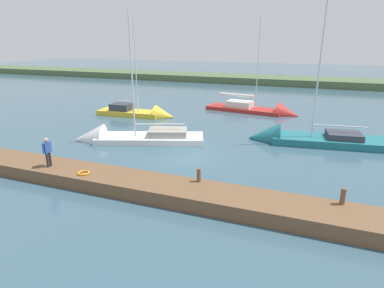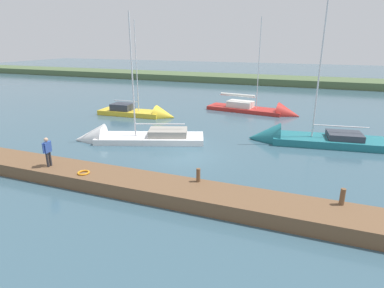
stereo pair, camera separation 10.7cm
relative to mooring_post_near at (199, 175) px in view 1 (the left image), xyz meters
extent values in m
plane|color=#385666|center=(2.71, -4.97, -1.09)|extent=(200.00, 200.00, 0.00)
cube|color=#4C603D|center=(2.71, -47.56, -1.09)|extent=(180.00, 8.00, 2.40)
cube|color=brown|center=(2.71, 0.82, -0.72)|extent=(27.06, 2.34, 0.73)
cylinder|color=brown|center=(0.00, 0.00, 0.00)|extent=(0.21, 0.21, 0.72)
cylinder|color=brown|center=(-6.77, 0.00, 0.03)|extent=(0.22, 0.22, 0.77)
torus|color=orange|center=(6.22, 1.29, -0.31)|extent=(0.66, 0.66, 0.10)
cube|color=#1E6B75|center=(-6.47, -11.51, -0.97)|extent=(8.57, 3.78, 0.88)
cone|color=#1E6B75|center=(-1.69, -10.88, -0.97)|extent=(2.78, 3.02, 2.72)
cube|color=#333842|center=(-7.58, -11.65, -0.30)|extent=(2.70, 2.31, 0.46)
cylinder|color=silver|center=(-5.26, -11.35, 4.46)|extent=(0.12, 0.12, 9.98)
cylinder|color=silver|center=(-7.22, -11.61, 0.41)|extent=(3.93, 0.61, 0.09)
cube|color=white|center=(6.76, -7.35, -1.00)|extent=(8.82, 5.32, 0.74)
cone|color=white|center=(11.33, -5.68, -1.00)|extent=(3.06, 3.21, 2.57)
cube|color=gray|center=(5.41, -7.84, -0.37)|extent=(3.45, 2.78, 0.53)
cylinder|color=silver|center=(7.84, -6.95, 3.98)|extent=(0.11, 0.11, 9.22)
cylinder|color=silver|center=(6.00, -7.63, 0.33)|extent=(3.72, 1.43, 0.09)
cube|color=gold|center=(13.20, -14.97, -1.00)|extent=(7.01, 2.66, 0.81)
cone|color=gold|center=(9.20, -15.20, -1.00)|extent=(2.16, 2.37, 2.26)
cube|color=#333842|center=(14.16, -14.91, -0.25)|extent=(2.25, 1.90, 0.70)
cylinder|color=silver|center=(12.23, -15.02, 3.97)|extent=(0.09, 0.09, 9.13)
cylinder|color=silver|center=(13.68, -14.94, 0.41)|extent=(2.90, 0.25, 0.08)
cube|color=#B22823|center=(2.11, -21.36, -1.03)|extent=(8.78, 3.68, 0.71)
cone|color=#B22823|center=(-2.74, -20.69, -1.03)|extent=(2.62, 2.84, 2.55)
cube|color=silver|center=(2.70, -21.44, -0.33)|extent=(3.03, 2.10, 0.69)
cylinder|color=silver|center=(0.84, -21.19, 4.12)|extent=(0.09, 0.09, 9.60)
cylinder|color=silver|center=(3.07, -21.49, 0.55)|extent=(4.47, 0.69, 0.07)
cylinder|color=silver|center=(3.07, -21.49, 0.67)|extent=(4.06, 0.85, 0.30)
cylinder|color=#28282D|center=(8.76, 1.01, 0.07)|extent=(0.14, 0.14, 0.86)
cylinder|color=#28282D|center=(8.76, 1.22, 0.07)|extent=(0.14, 0.14, 0.86)
cube|color=#2D4C9E|center=(8.76, 1.11, 0.80)|extent=(0.23, 0.47, 0.61)
sphere|color=tan|center=(8.76, 1.11, 1.25)|extent=(0.23, 0.23, 0.23)
cylinder|color=#2D4C9E|center=(8.77, 0.83, 0.82)|extent=(0.09, 0.09, 0.58)
cylinder|color=#2D4C9E|center=(8.76, 1.39, 0.82)|extent=(0.09, 0.09, 0.58)
camera|label=1|loc=(-5.03, 14.26, 6.59)|focal=29.93mm
camera|label=2|loc=(-5.13, 14.22, 6.59)|focal=29.93mm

